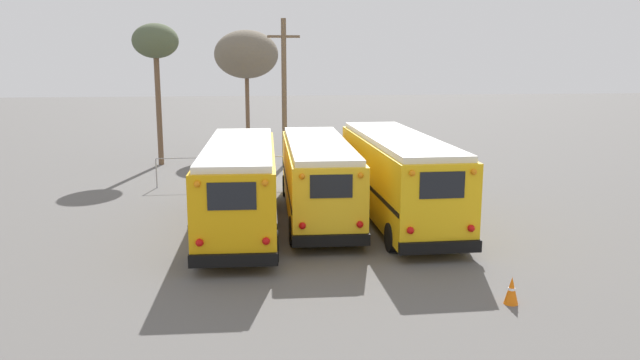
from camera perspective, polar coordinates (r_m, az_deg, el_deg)
name	(u,v)px	position (r m, az deg, el deg)	size (l,w,h in m)	color
ground_plane	(320,221)	(23.48, 0.00, -3.80)	(160.00, 160.00, 0.00)	#5B5956
school_bus_0	(240,184)	(22.13, -7.33, -0.33)	(2.83, 10.10, 3.11)	#E5A00C
school_bus_1	(318,176)	(23.87, -0.22, 0.40)	(2.74, 10.13, 2.95)	yellow
school_bus_2	(397,174)	(23.67, 7.08, 0.51)	(2.65, 10.78, 3.18)	yellow
utility_pole	(284,91)	(35.27, -3.30, 8.17)	(1.80, 0.28, 8.18)	brown
bare_tree_0	(156,44)	(36.63, -14.81, 11.94)	(2.56, 2.56, 7.94)	brown
bare_tree_1	(246,55)	(41.74, -6.75, 11.31)	(4.17, 4.17, 7.84)	brown
fence_line	(303,165)	(30.12, -1.57, 1.41)	(13.95, 0.06, 1.42)	#939399
traffic_cone	(512,290)	(16.45, 17.11, -9.63)	(0.36, 0.36, 0.70)	orange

